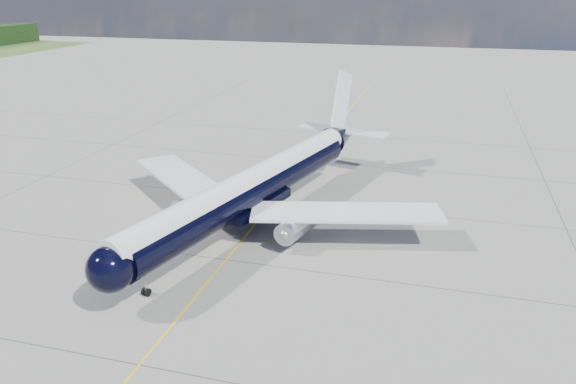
# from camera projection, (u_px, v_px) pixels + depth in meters

# --- Properties ---
(ground) EXTENTS (320.00, 320.00, 0.00)m
(ground) POSITION_uv_depth(u_px,v_px,m) (287.00, 185.00, 67.30)
(ground) COLOR gray
(ground) RESTS_ON ground
(taxiway_centerline) EXTENTS (0.16, 160.00, 0.01)m
(taxiway_centerline) POSITION_uv_depth(u_px,v_px,m) (275.00, 200.00, 62.79)
(taxiway_centerline) COLOR yellow
(taxiway_centerline) RESTS_ON ground
(main_airliner) EXTENTS (35.68, 44.12, 12.91)m
(main_airliner) POSITION_uv_depth(u_px,v_px,m) (258.00, 185.00, 55.52)
(main_airliner) COLOR black
(main_airliner) RESTS_ON ground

